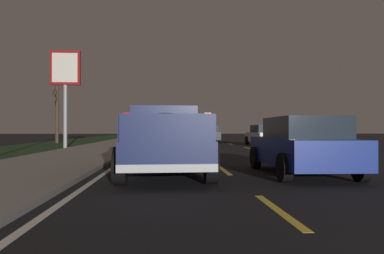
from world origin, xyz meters
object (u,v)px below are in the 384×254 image
sedan_blue (302,145)px  sedan_white (264,135)px  sedan_black (208,134)px  sedan_tan (167,134)px  bare_tree_far (57,109)px  pickup_truck (164,138)px  gas_price_sign (65,76)px

sedan_blue → sedan_white: bearing=-11.6°
sedan_blue → sedan_black: size_ratio=1.01×
sedan_black → sedan_tan: bearing=47.7°
sedan_tan → bare_tree_far: (-3.88, 9.61, 2.21)m
sedan_tan → sedan_white: (-9.62, -7.22, 0.00)m
pickup_truck → sedan_blue: (-0.34, -3.68, -0.20)m
sedan_tan → sedan_white: 12.03m
sedan_white → gas_price_sign: 14.56m
pickup_truck → sedan_tan: size_ratio=1.24×
sedan_white → gas_price_sign: gas_price_sign is taller
sedan_blue → gas_price_sign: (14.33, 10.17, 3.88)m
sedan_tan → sedan_white: size_ratio=0.99×
sedan_white → sedan_black: same height
sedan_tan → sedan_black: size_ratio=1.00×
sedan_black → bare_tree_far: size_ratio=0.78×
sedan_blue → gas_price_sign: bearing=35.4°
sedan_blue → gas_price_sign: size_ratio=0.71×
gas_price_sign → bare_tree_far: (8.66, 3.10, -1.67)m
gas_price_sign → bare_tree_far: bearing=19.7°
gas_price_sign → sedan_black: bearing=-48.1°
sedan_blue → gas_price_sign: 18.00m
sedan_blue → bare_tree_far: bearing=30.0°
sedan_tan → gas_price_sign: (-12.54, 6.50, 3.88)m
sedan_white → sedan_blue: size_ratio=1.00×
sedan_white → gas_price_sign: bearing=102.0°
sedan_tan → gas_price_sign: size_ratio=0.71×
sedan_tan → pickup_truck: bearing=180.0°
pickup_truck → sedan_black: size_ratio=1.24×
pickup_truck → sedan_tan: 26.54m
pickup_truck → gas_price_sign: size_ratio=0.88×
sedan_black → bare_tree_far: 13.50m
sedan_black → gas_price_sign: size_ratio=0.70×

